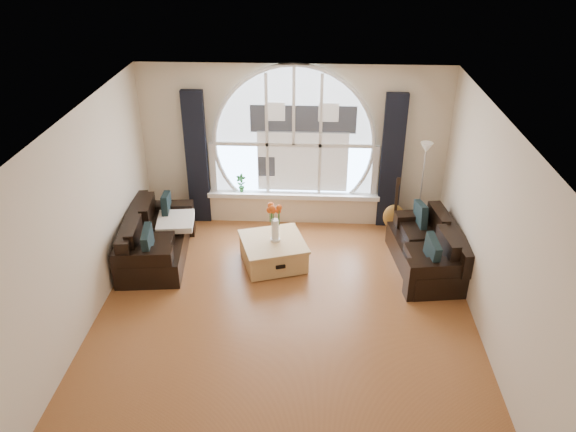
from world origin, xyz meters
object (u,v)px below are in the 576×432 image
object	(u,v)px
sofa_left	(156,236)
sofa_right	(428,245)
guitar	(395,204)
floor_lamp	(421,189)
vase_flowers	(275,217)
potted_plant	(241,183)
coffee_chest	(273,251)

from	to	relation	value
sofa_left	sofa_right	size ratio (longest dim) A/B	1.03
sofa_right	guitar	size ratio (longest dim) A/B	1.55
sofa_left	floor_lamp	size ratio (longest dim) A/B	1.06
floor_lamp	guitar	world-z (taller)	floor_lamp
sofa_left	guitar	size ratio (longest dim) A/B	1.60
vase_flowers	potted_plant	world-z (taller)	vase_flowers
floor_lamp	guitar	bearing A→B (deg)	-176.41
sofa_left	potted_plant	world-z (taller)	potted_plant
coffee_chest	vase_flowers	world-z (taller)	vase_flowers
potted_plant	sofa_left	bearing A→B (deg)	-131.86
sofa_right	potted_plant	size ratio (longest dim) A/B	5.19
coffee_chest	potted_plant	xyz separation A→B (m)	(-0.64, 1.35, 0.49)
coffee_chest	sofa_left	bearing A→B (deg)	160.00
coffee_chest	potted_plant	world-z (taller)	potted_plant
sofa_left	sofa_right	world-z (taller)	sofa_left
coffee_chest	guitar	distance (m)	2.21
sofa_right	guitar	world-z (taller)	guitar
coffee_chest	floor_lamp	world-z (taller)	floor_lamp
vase_flowers	floor_lamp	distance (m)	2.52
sofa_left	sofa_right	distance (m)	4.09
sofa_left	guitar	world-z (taller)	guitar
sofa_left	guitar	bearing A→B (deg)	8.49
sofa_right	vase_flowers	size ratio (longest dim) A/B	2.34
sofa_right	coffee_chest	xyz separation A→B (m)	(-2.30, 0.00, -0.18)
vase_flowers	potted_plant	size ratio (longest dim) A/B	2.22
sofa_left	potted_plant	size ratio (longest dim) A/B	5.36
sofa_right	coffee_chest	bearing A→B (deg)	172.01
coffee_chest	potted_plant	size ratio (longest dim) A/B	2.88
sofa_left	potted_plant	bearing A→B (deg)	41.91
potted_plant	sofa_right	bearing A→B (deg)	-24.72
sofa_left	coffee_chest	distance (m)	1.80
potted_plant	guitar	bearing A→B (deg)	-6.85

